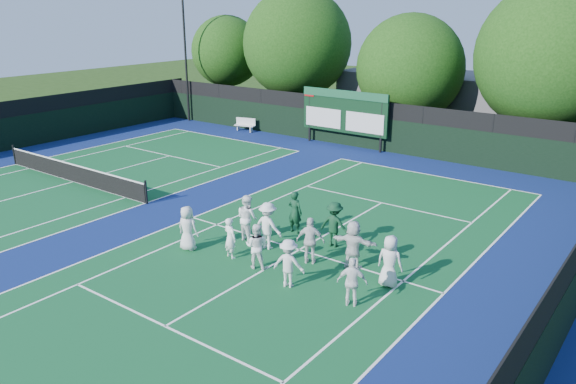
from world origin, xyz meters
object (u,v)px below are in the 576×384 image
Objects in this scene: bench at (245,124)px; tennis_net at (73,172)px; coach_left at (295,212)px; scoreboard at (344,112)px.

tennis_net is at bearing -86.13° from bench.
bench is 0.90× the size of coach_left.
scoreboard is at bearing 64.40° from tennis_net.
bench is (-7.96, -0.22, -1.68)m from scoreboard.
tennis_net is 6.63× the size of coach_left.
scoreboard is 8.14m from bench.
tennis_net is at bearing -115.60° from scoreboard.
bench is (-0.97, 14.37, 0.01)m from tennis_net.
bench is at bearing 93.87° from tennis_net.
scoreboard reaches higher than bench.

